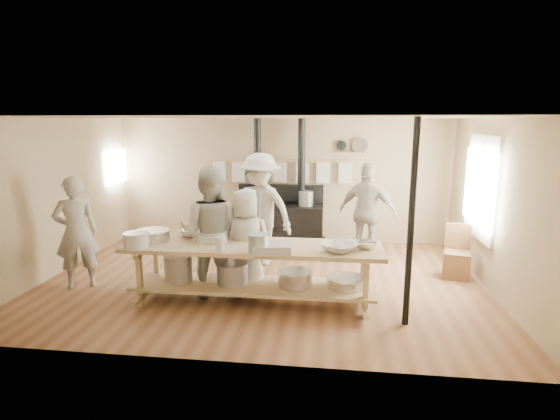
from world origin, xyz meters
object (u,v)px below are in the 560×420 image
(cook_right, at_px, (368,212))
(cook_by_window, at_px, (261,209))
(stove, at_px, (279,220))
(prep_table, at_px, (253,267))
(chair, at_px, (456,262))
(roasting_pan, at_px, (271,248))
(cook_center, at_px, (246,242))
(cook_left, at_px, (210,232))
(cook_far_left, at_px, (76,233))

(cook_right, height_order, cook_by_window, cook_by_window)
(stove, height_order, prep_table, stove)
(prep_table, distance_m, chair, 3.47)
(cook_right, bearing_deg, cook_by_window, 31.86)
(stove, xyz_separation_m, prep_table, (-0.00, -3.02, -0.00))
(roasting_pan, bearing_deg, cook_right, 60.00)
(cook_center, bearing_deg, prep_table, 111.84)
(cook_by_window, height_order, chair, cook_by_window)
(cook_center, distance_m, roasting_pan, 0.80)
(cook_left, xyz_separation_m, chair, (3.82, 1.19, -0.70))
(prep_table, bearing_deg, stove, 89.96)
(prep_table, bearing_deg, cook_center, 116.01)
(prep_table, xyz_separation_m, cook_by_window, (-0.17, 1.73, 0.48))
(cook_far_left, bearing_deg, roasting_pan, 136.58)
(stove, height_order, cook_by_window, stove)
(cook_left, xyz_separation_m, cook_right, (2.40, 1.92, -0.05))
(cook_right, relative_size, chair, 2.08)
(cook_right, bearing_deg, cook_far_left, 42.48)
(prep_table, distance_m, roasting_pan, 0.60)
(cook_by_window, bearing_deg, cook_right, 36.97)
(cook_center, height_order, roasting_pan, cook_center)
(prep_table, height_order, cook_by_window, cook_by_window)
(cook_far_left, distance_m, chair, 6.08)
(cook_by_window, bearing_deg, chair, 19.53)
(cook_left, distance_m, cook_by_window, 1.59)
(stove, distance_m, roasting_pan, 3.38)
(cook_far_left, xyz_separation_m, roasting_pan, (3.09, -0.59, 0.03))
(prep_table, bearing_deg, roasting_pan, -46.26)
(chair, bearing_deg, cook_left, -149.91)
(chair, bearing_deg, roasting_pan, -135.73)
(roasting_pan, bearing_deg, chair, 31.51)
(cook_right, distance_m, chair, 1.72)
(cook_far_left, xyz_separation_m, cook_by_window, (2.61, 1.48, 0.13))
(cook_by_window, bearing_deg, prep_table, -59.50)
(cook_left, height_order, cook_right, cook_left)
(prep_table, height_order, cook_far_left, cook_far_left)
(cook_far_left, relative_size, cook_left, 0.91)
(cook_center, xyz_separation_m, roasting_pan, (0.47, -0.64, 0.11))
(cook_far_left, height_order, cook_center, cook_far_left)
(cook_far_left, height_order, cook_left, cook_left)
(cook_center, bearing_deg, chair, -165.73)
(cook_center, distance_m, chair, 3.53)
(cook_left, bearing_deg, prep_table, 162.19)
(cook_left, bearing_deg, cook_center, -169.43)
(stove, distance_m, cook_left, 2.91)
(stove, height_order, cook_far_left, stove)
(cook_by_window, bearing_deg, cook_far_left, -125.53)
(cook_center, bearing_deg, stove, -97.42)
(prep_table, xyz_separation_m, cook_left, (-0.66, 0.22, 0.44))
(cook_right, xyz_separation_m, chair, (1.42, -0.72, -0.65))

